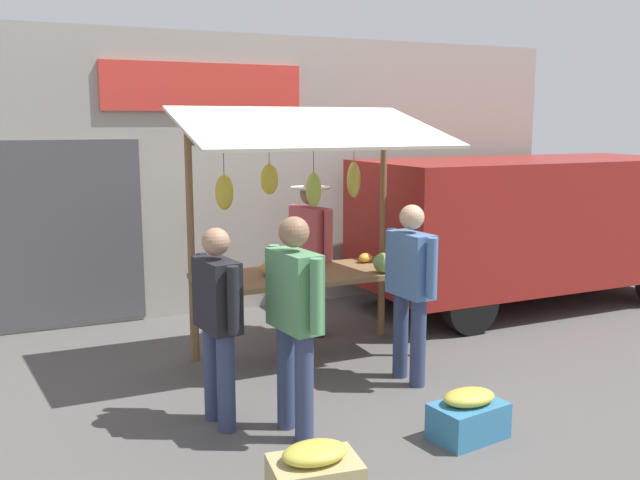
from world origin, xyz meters
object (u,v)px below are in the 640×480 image
produce_crate_near (315,480)px  shopper_with_shopping_bag (218,314)px  shopper_in_striped_shirt (410,281)px  market_stall (308,206)px  produce_crate_side (468,416)px  vendor_with_sunhat (310,246)px  shopper_in_grey_tee (294,310)px  parked_van (518,219)px

produce_crate_near → shopper_with_shopping_bag: bearing=-82.4°
shopper_with_shopping_bag → shopper_in_striped_shirt: shopper_in_striped_shirt is taller
market_stall → produce_crate_side: 2.59m
produce_crate_near → produce_crate_side: size_ratio=0.97×
market_stall → produce_crate_side: (-0.38, 2.18, -1.36)m
market_stall → vendor_with_sunhat: bearing=-114.9°
market_stall → shopper_with_shopping_bag: market_stall is taller
shopper_in_striped_shirt → market_stall: bearing=25.8°
market_stall → produce_crate_near: size_ratio=4.29×
shopper_with_shopping_bag → produce_crate_near: bearing=179.6°
market_stall → shopper_in_grey_tee: market_stall is taller
vendor_with_sunhat → produce_crate_near: (1.40, 3.34, -0.80)m
market_stall → shopper_in_grey_tee: (0.78, 1.58, -0.56)m
vendor_with_sunhat → produce_crate_near: bearing=-37.1°
shopper_with_shopping_bag → produce_crate_side: bearing=-129.1°
market_stall → parked_van: (-3.28, -0.85, -0.41)m
market_stall → produce_crate_near: 3.12m
market_stall → produce_crate_side: size_ratio=4.18×
shopper_in_striped_shirt → produce_crate_side: (0.20, 1.19, -0.77)m
vendor_with_sunhat → produce_crate_near: size_ratio=2.89×
shopper_with_shopping_bag → shopper_in_grey_tee: shopper_in_grey_tee is taller
shopper_in_striped_shirt → parked_van: (-2.70, -1.83, 0.18)m
shopper_in_grey_tee → parked_van: parked_van is taller
vendor_with_sunhat → shopper_with_shopping_bag: 2.49m
vendor_with_sunhat → shopper_with_shopping_bag: bearing=-54.0°
shopper_in_striped_shirt → produce_crate_side: shopper_in_striped_shirt is taller
parked_van → produce_crate_near: 5.63m
vendor_with_sunhat → shopper_in_striped_shirt: 1.73m
parked_van → vendor_with_sunhat: bearing=1.2°
market_stall → shopper_in_grey_tee: bearing=63.8°
shopper_in_grey_tee → produce_crate_side: 1.53m
market_stall → shopper_in_grey_tee: 1.85m
shopper_in_grey_tee → shopper_in_striped_shirt: size_ratio=1.03×
vendor_with_sunhat → produce_crate_near: vendor_with_sunhat is taller
market_stall → parked_van: size_ratio=0.56×
market_stall → shopper_with_shopping_bag: 1.84m
shopper_in_grey_tee → vendor_with_sunhat: bearing=-33.6°
vendor_with_sunhat → parked_van: (-2.94, -0.12, 0.12)m
market_stall → shopper_with_shopping_bag: (1.25, 1.19, -0.64)m
produce_crate_near → produce_crate_side: bearing=-163.1°
produce_crate_side → shopper_with_shopping_bag: bearing=-31.2°
shopper_in_grey_tee → shopper_with_shopping_bag: bearing=42.5°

